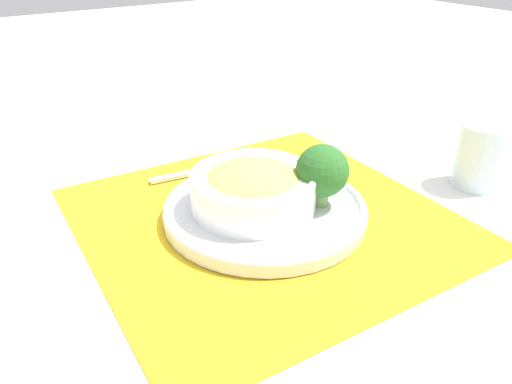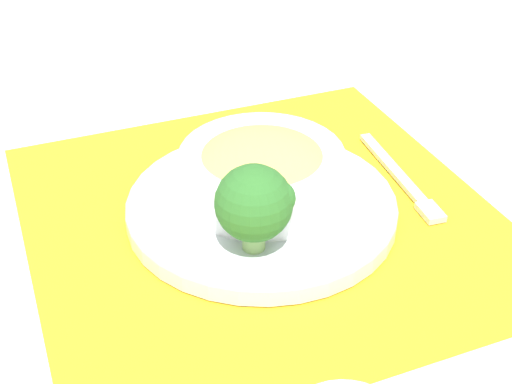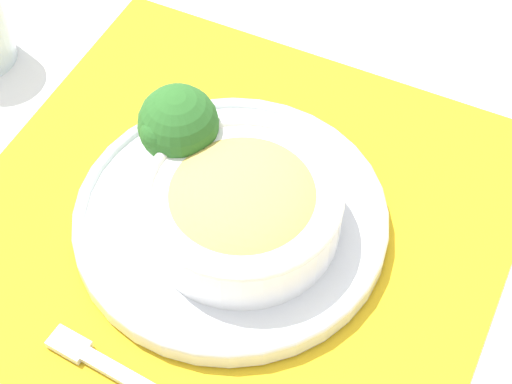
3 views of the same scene
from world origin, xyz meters
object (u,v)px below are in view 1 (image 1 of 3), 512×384
Objects in this scene: bowl at (253,187)px; broccoli_floret at (322,171)px; water_glass at (480,159)px; fork at (215,168)px.

bowl is 1.96× the size of broccoli_floret.
fork is (-0.26, -0.31, -0.04)m from water_glass.
water_glass is at bearing 76.55° from broccoli_floret.
bowl is at bearing -119.63° from broccoli_floret.
broccoli_floret is at bearing -103.45° from water_glass.
bowl is 0.36m from water_glass.
broccoli_floret is at bearing 60.37° from bowl.
fork is (-0.20, -0.05, -0.06)m from broccoli_floret.
bowl is 0.09m from broccoli_floret.
broccoli_floret is 0.27m from water_glass.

